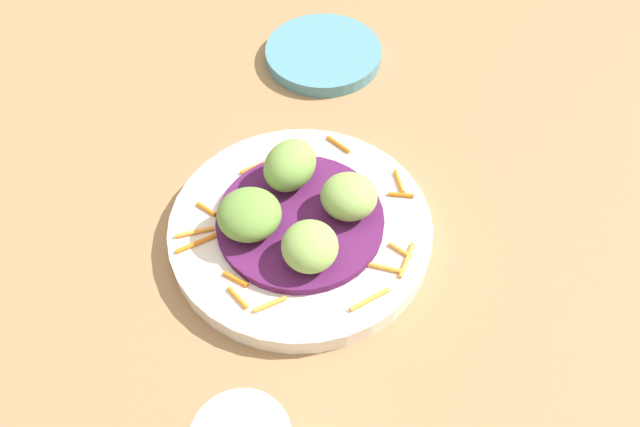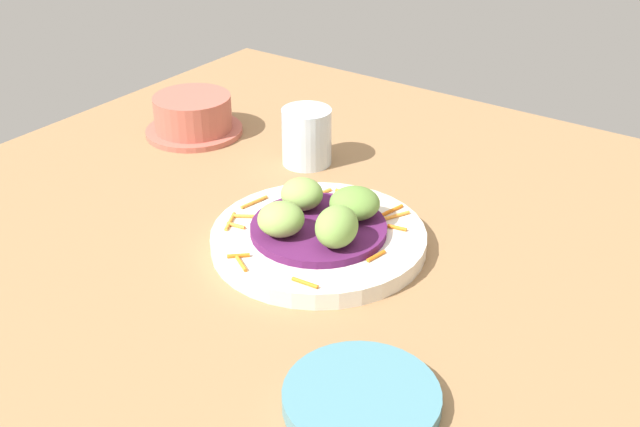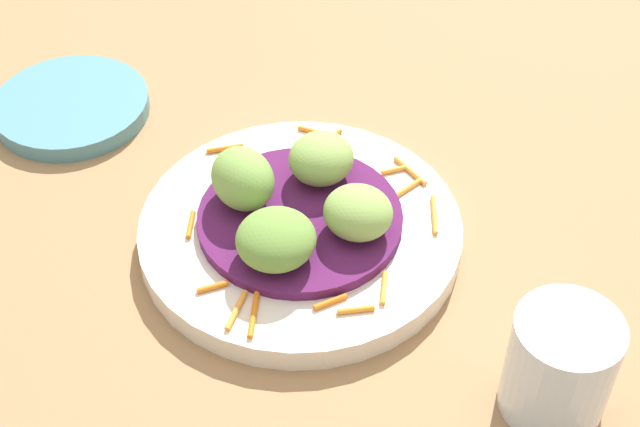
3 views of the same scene
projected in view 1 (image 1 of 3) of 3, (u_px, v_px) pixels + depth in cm
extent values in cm
cube|color=#936D47|center=(321.00, 197.00, 64.50)|extent=(110.00, 110.00, 2.00)
cylinder|color=silver|center=(300.00, 230.00, 59.65)|extent=(23.52, 23.52, 1.89)
cylinder|color=#51194C|center=(300.00, 220.00, 58.56)|extent=(14.85, 14.85, 0.87)
cylinder|color=orange|center=(253.00, 168.00, 62.67)|extent=(2.58, 0.89, 0.40)
cylinder|color=orange|center=(338.00, 144.00, 64.54)|extent=(0.63, 2.92, 0.40)
cylinder|color=orange|center=(195.00, 232.00, 58.07)|extent=(3.20, 1.86, 0.40)
cylinder|color=orange|center=(197.00, 243.00, 57.36)|extent=(3.78, 1.24, 0.40)
cylinder|color=orange|center=(206.00, 209.00, 59.64)|extent=(0.82, 2.21, 0.40)
cylinder|color=orange|center=(238.00, 298.00, 54.04)|extent=(0.42, 2.51, 0.40)
cylinder|color=orange|center=(270.00, 304.00, 53.67)|extent=(2.80, 1.14, 0.40)
cylinder|color=orange|center=(235.00, 279.00, 55.13)|extent=(1.11, 2.39, 0.40)
cylinder|color=orange|center=(400.00, 250.00, 56.91)|extent=(0.76, 2.23, 0.40)
cylinder|color=orange|center=(399.00, 181.00, 61.63)|extent=(1.72, 2.53, 0.40)
cylinder|color=orange|center=(370.00, 299.00, 53.94)|extent=(3.80, 1.11, 0.40)
cylinder|color=orange|center=(385.00, 268.00, 55.80)|extent=(2.02, 2.85, 0.40)
cylinder|color=orange|center=(407.00, 260.00, 56.28)|extent=(3.45, 1.98, 0.40)
cylinder|color=orange|center=(401.00, 195.00, 60.66)|extent=(1.86, 2.00, 0.40)
ellipsoid|color=#84A851|center=(349.00, 196.00, 57.37)|extent=(6.86, 6.87, 3.57)
ellipsoid|color=#759E47|center=(290.00, 165.00, 59.17)|extent=(6.50, 5.77, 4.18)
ellipsoid|color=olive|center=(249.00, 214.00, 56.36)|extent=(7.75, 7.73, 3.29)
ellipsoid|color=#84A851|center=(310.00, 246.00, 54.28)|extent=(6.81, 6.83, 3.38)
cylinder|color=teal|center=(323.00, 54.00, 74.99)|extent=(13.09, 13.09, 1.46)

